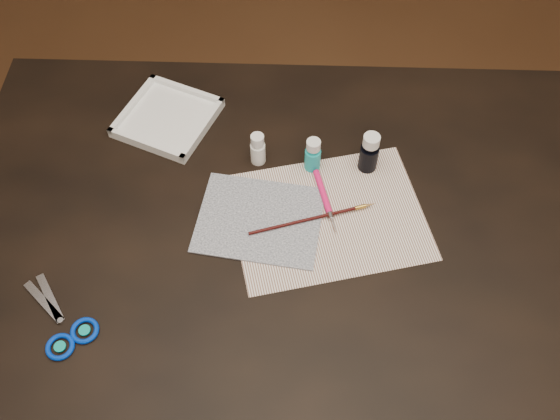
{
  "coord_description": "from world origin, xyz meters",
  "views": [
    {
      "loc": [
        0.02,
        -0.66,
        1.77
      ],
      "look_at": [
        0.0,
        0.0,
        0.8
      ],
      "focal_mm": 40.0,
      "sensor_mm": 36.0,
      "label": 1
    }
  ],
  "objects_px": {
    "scissors": "(52,316)",
    "palette_tray": "(167,117)",
    "paint_bottle_navy": "(369,152)",
    "paint_bottle_white": "(258,149)",
    "paint_bottle_cyan": "(313,155)",
    "paper": "(328,216)",
    "canvas": "(259,220)"
  },
  "relations": [
    {
      "from": "canvas",
      "to": "paint_bottle_navy",
      "type": "bearing_deg",
      "value": 33.07
    },
    {
      "from": "paint_bottle_navy",
      "to": "paint_bottle_white",
      "type": "bearing_deg",
      "value": 177.49
    },
    {
      "from": "paint_bottle_navy",
      "to": "palette_tray",
      "type": "bearing_deg",
      "value": 165.16
    },
    {
      "from": "paint_bottle_white",
      "to": "paint_bottle_cyan",
      "type": "bearing_deg",
      "value": -7.08
    },
    {
      "from": "palette_tray",
      "to": "paint_bottle_cyan",
      "type": "bearing_deg",
      "value": -20.47
    },
    {
      "from": "canvas",
      "to": "paint_bottle_white",
      "type": "relative_size",
      "value": 3.13
    },
    {
      "from": "paint_bottle_navy",
      "to": "paint_bottle_cyan",
      "type": "bearing_deg",
      "value": -177.95
    },
    {
      "from": "paint_bottle_navy",
      "to": "palette_tray",
      "type": "height_order",
      "value": "paint_bottle_navy"
    },
    {
      "from": "paint_bottle_white",
      "to": "palette_tray",
      "type": "distance_m",
      "value": 0.23
    },
    {
      "from": "paint_bottle_cyan",
      "to": "paint_bottle_navy",
      "type": "xyz_separation_m",
      "value": [
        0.11,
        0.0,
        0.01
      ]
    },
    {
      "from": "canvas",
      "to": "paint_bottle_white",
      "type": "xyz_separation_m",
      "value": [
        -0.01,
        0.15,
        0.03
      ]
    },
    {
      "from": "paper",
      "to": "paint_bottle_cyan",
      "type": "bearing_deg",
      "value": 104.8
    },
    {
      "from": "paper",
      "to": "paint_bottle_white",
      "type": "relative_size",
      "value": 4.87
    },
    {
      "from": "canvas",
      "to": "palette_tray",
      "type": "xyz_separation_m",
      "value": [
        -0.21,
        0.25,
        0.01
      ]
    },
    {
      "from": "paint_bottle_white",
      "to": "scissors",
      "type": "relative_size",
      "value": 0.39
    },
    {
      "from": "paper",
      "to": "paint_bottle_navy",
      "type": "distance_m",
      "value": 0.16
    },
    {
      "from": "paint_bottle_white",
      "to": "scissors",
      "type": "xyz_separation_m",
      "value": [
        -0.35,
        -0.37,
        -0.03
      ]
    },
    {
      "from": "canvas",
      "to": "paint_bottle_cyan",
      "type": "relative_size",
      "value": 2.97
    },
    {
      "from": "scissors",
      "to": "paint_bottle_cyan",
      "type": "bearing_deg",
      "value": -100.19
    },
    {
      "from": "paint_bottle_white",
      "to": "paint_bottle_cyan",
      "type": "xyz_separation_m",
      "value": [
        0.11,
        -0.01,
        0.0
      ]
    },
    {
      "from": "canvas",
      "to": "scissors",
      "type": "bearing_deg",
      "value": -148.57
    },
    {
      "from": "scissors",
      "to": "palette_tray",
      "type": "height_order",
      "value": "palette_tray"
    },
    {
      "from": "paint_bottle_cyan",
      "to": "palette_tray",
      "type": "height_order",
      "value": "paint_bottle_cyan"
    },
    {
      "from": "scissors",
      "to": "palette_tray",
      "type": "xyz_separation_m",
      "value": [
        0.14,
        0.47,
        0.01
      ]
    },
    {
      "from": "paint_bottle_white",
      "to": "paint_bottle_navy",
      "type": "height_order",
      "value": "paint_bottle_navy"
    },
    {
      "from": "canvas",
      "to": "paint_bottle_cyan",
      "type": "height_order",
      "value": "paint_bottle_cyan"
    },
    {
      "from": "canvas",
      "to": "paint_bottle_navy",
      "type": "relative_size",
      "value": 2.53
    },
    {
      "from": "paper",
      "to": "scissors",
      "type": "bearing_deg",
      "value": -154.79
    },
    {
      "from": "paint_bottle_navy",
      "to": "scissors",
      "type": "distance_m",
      "value": 0.68
    },
    {
      "from": "paper",
      "to": "canvas",
      "type": "height_order",
      "value": "canvas"
    },
    {
      "from": "paint_bottle_white",
      "to": "palette_tray",
      "type": "relative_size",
      "value": 0.41
    },
    {
      "from": "paint_bottle_cyan",
      "to": "scissors",
      "type": "bearing_deg",
      "value": -142.3
    }
  ]
}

